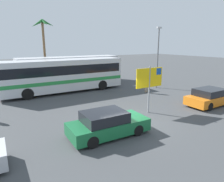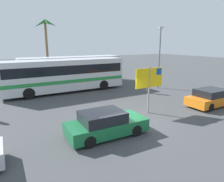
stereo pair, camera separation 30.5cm
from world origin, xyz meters
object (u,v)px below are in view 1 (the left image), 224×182
(car_orange, at_px, (210,97))
(pedestrian_crossing_lot, at_px, (147,83))
(bus_rear_coach, at_px, (70,69))
(ferry_sign, at_px, (150,79))
(bus_front_coach, at_px, (64,74))
(car_green, at_px, (107,124))

(car_orange, relative_size, pedestrian_crossing_lot, 2.62)
(bus_rear_coach, xyz_separation_m, ferry_sign, (1.07, -12.52, 0.54))
(ferry_sign, bearing_deg, pedestrian_crossing_lot, 50.54)
(bus_rear_coach, bearing_deg, pedestrian_crossing_lot, -60.17)
(ferry_sign, xyz_separation_m, pedestrian_crossing_lot, (3.59, 4.38, -1.37))
(bus_front_coach, height_order, pedestrian_crossing_lot, bus_front_coach)
(ferry_sign, height_order, car_green, ferry_sign)
(bus_front_coach, distance_m, pedestrian_crossing_lot, 8.07)
(bus_front_coach, height_order, ferry_sign, ferry_sign)
(bus_front_coach, relative_size, bus_rear_coach, 1.00)
(bus_rear_coach, xyz_separation_m, pedestrian_crossing_lot, (4.66, -8.13, -0.83))
(bus_rear_coach, distance_m, car_orange, 15.12)
(pedestrian_crossing_lot, bearing_deg, car_orange, 29.46)
(bus_front_coach, relative_size, car_orange, 2.73)
(bus_rear_coach, xyz_separation_m, car_orange, (6.28, -13.71, -1.15))
(ferry_sign, relative_size, car_orange, 0.75)
(bus_rear_coach, height_order, car_orange, bus_rear_coach)
(bus_front_coach, height_order, car_green, bus_front_coach)
(pedestrian_crossing_lot, bearing_deg, ferry_sign, -25.99)
(car_green, bearing_deg, bus_front_coach, 84.75)
(car_orange, relative_size, car_green, 1.01)
(car_green, bearing_deg, pedestrian_crossing_lot, 38.94)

